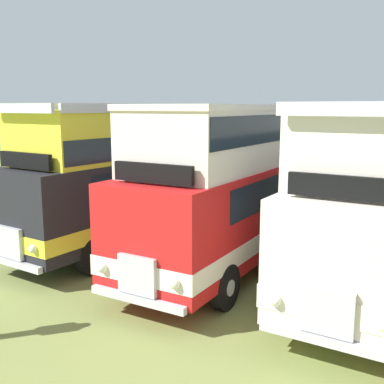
% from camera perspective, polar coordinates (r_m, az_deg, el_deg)
% --- Properties ---
extents(bus_first_in_row, '(2.77, 10.56, 4.52)m').
position_cam_1_polar(bus_first_in_row, '(15.87, -5.73, 2.79)').
color(bus_first_in_row, black).
rests_on(bus_first_in_row, ground).
extents(bus_second_in_row, '(2.93, 11.27, 4.49)m').
position_cam_1_polar(bus_second_in_row, '(14.07, 7.23, 2.27)').
color(bus_second_in_row, red).
rests_on(bus_second_in_row, ground).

